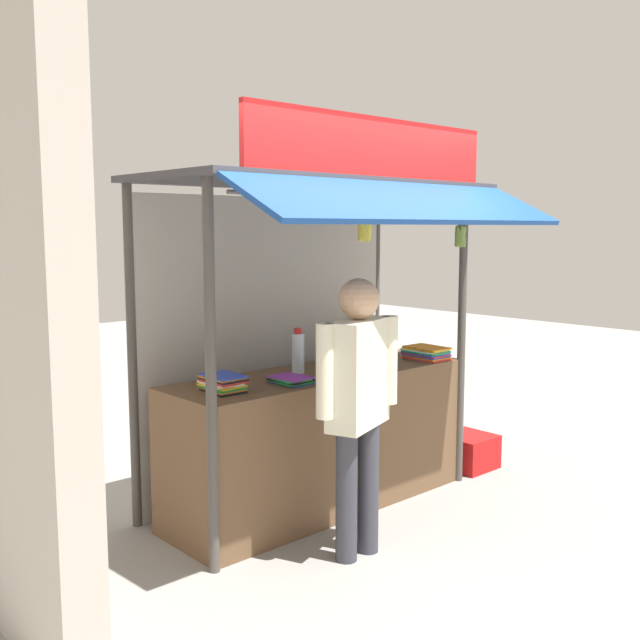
{
  "coord_description": "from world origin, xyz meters",
  "views": [
    {
      "loc": [
        -3.26,
        -3.57,
        1.88
      ],
      "look_at": [
        0.0,
        0.0,
        1.27
      ],
      "focal_mm": 41.43,
      "sensor_mm": 36.0,
      "label": 1
    }
  ],
  "objects_px": {
    "water_bottle_far_right": "(372,339)",
    "water_bottle_back_left": "(367,344)",
    "vendor_person": "(358,392)",
    "plastic_crate": "(468,451)",
    "water_bottle_mid_left": "(362,343)",
    "water_bottle_far_left": "(337,347)",
    "magazine_stack_rear_center": "(426,353)",
    "banana_bunch_rightmost": "(364,229)",
    "magazine_stack_front_right": "(360,372)",
    "water_bottle_mid_right": "(298,352)",
    "magazine_stack_back_right": "(291,380)",
    "banana_bunch_inner_right": "(460,236)",
    "magazine_stack_center": "(222,383)"
  },
  "relations": [
    {
      "from": "magazine_stack_front_right",
      "to": "banana_bunch_inner_right",
      "type": "height_order",
      "value": "banana_bunch_inner_right"
    },
    {
      "from": "water_bottle_mid_left",
      "to": "vendor_person",
      "type": "height_order",
      "value": "vendor_person"
    },
    {
      "from": "water_bottle_mid_right",
      "to": "banana_bunch_inner_right",
      "type": "xyz_separation_m",
      "value": [
        1.04,
        -0.51,
        0.76
      ]
    },
    {
      "from": "water_bottle_mid_right",
      "to": "banana_bunch_inner_right",
      "type": "height_order",
      "value": "banana_bunch_inner_right"
    },
    {
      "from": "banana_bunch_rightmost",
      "to": "plastic_crate",
      "type": "bearing_deg",
      "value": 9.24
    },
    {
      "from": "water_bottle_mid_right",
      "to": "magazine_stack_front_right",
      "type": "bearing_deg",
      "value": -52.13
    },
    {
      "from": "magazine_stack_front_right",
      "to": "banana_bunch_rightmost",
      "type": "relative_size",
      "value": 1.0
    },
    {
      "from": "water_bottle_far_left",
      "to": "water_bottle_mid_left",
      "type": "xyz_separation_m",
      "value": [
        0.33,
        0.07,
        -0.01
      ]
    },
    {
      "from": "vendor_person",
      "to": "banana_bunch_rightmost",
      "type": "bearing_deg",
      "value": -159.0
    },
    {
      "from": "water_bottle_far_right",
      "to": "water_bottle_back_left",
      "type": "xyz_separation_m",
      "value": [
        -0.24,
        -0.18,
        0.01
      ]
    },
    {
      "from": "water_bottle_mid_right",
      "to": "vendor_person",
      "type": "bearing_deg",
      "value": -107.08
    },
    {
      "from": "water_bottle_far_left",
      "to": "magazine_stack_front_right",
      "type": "height_order",
      "value": "water_bottle_far_left"
    },
    {
      "from": "magazine_stack_front_right",
      "to": "magazine_stack_center",
      "type": "height_order",
      "value": "magazine_stack_center"
    },
    {
      "from": "water_bottle_far_right",
      "to": "magazine_stack_front_right",
      "type": "xyz_separation_m",
      "value": [
        -0.58,
        -0.45,
        -0.11
      ]
    },
    {
      "from": "water_bottle_back_left",
      "to": "banana_bunch_inner_right",
      "type": "relative_size",
      "value": 0.96
    },
    {
      "from": "water_bottle_mid_right",
      "to": "magazine_stack_rear_center",
      "type": "relative_size",
      "value": 0.92
    },
    {
      "from": "magazine_stack_center",
      "to": "vendor_person",
      "type": "bearing_deg",
      "value": -56.66
    },
    {
      "from": "water_bottle_back_left",
      "to": "vendor_person",
      "type": "bearing_deg",
      "value": -138.68
    },
    {
      "from": "magazine_stack_rear_center",
      "to": "vendor_person",
      "type": "relative_size",
      "value": 0.2
    },
    {
      "from": "plastic_crate",
      "to": "vendor_person",
      "type": "bearing_deg",
      "value": -163.54
    },
    {
      "from": "water_bottle_mid_right",
      "to": "magazine_stack_back_right",
      "type": "relative_size",
      "value": 1.12
    },
    {
      "from": "water_bottle_far_right",
      "to": "magazine_stack_back_right",
      "type": "distance_m",
      "value": 1.15
    },
    {
      "from": "water_bottle_far_right",
      "to": "plastic_crate",
      "type": "relative_size",
      "value": 0.73
    },
    {
      "from": "magazine_stack_rear_center",
      "to": "banana_bunch_rightmost",
      "type": "height_order",
      "value": "banana_bunch_rightmost"
    },
    {
      "from": "water_bottle_mid_left",
      "to": "magazine_stack_front_right",
      "type": "bearing_deg",
      "value": -136.56
    },
    {
      "from": "water_bottle_mid_right",
      "to": "banana_bunch_inner_right",
      "type": "distance_m",
      "value": 1.39
    },
    {
      "from": "magazine_stack_back_right",
      "to": "magazine_stack_front_right",
      "type": "distance_m",
      "value": 0.51
    },
    {
      "from": "water_bottle_far_left",
      "to": "magazine_stack_back_right",
      "type": "relative_size",
      "value": 0.97
    },
    {
      "from": "water_bottle_mid_right",
      "to": "water_bottle_far_left",
      "type": "distance_m",
      "value": 0.41
    },
    {
      "from": "magazine_stack_back_right",
      "to": "banana_bunch_inner_right",
      "type": "height_order",
      "value": "banana_bunch_inner_right"
    },
    {
      "from": "water_bottle_mid_right",
      "to": "vendor_person",
      "type": "relative_size",
      "value": 0.19
    },
    {
      "from": "banana_bunch_rightmost",
      "to": "banana_bunch_inner_right",
      "type": "bearing_deg",
      "value": -0.06
    },
    {
      "from": "water_bottle_far_left",
      "to": "banana_bunch_inner_right",
      "type": "bearing_deg",
      "value": -41.54
    },
    {
      "from": "plastic_crate",
      "to": "banana_bunch_rightmost",
      "type": "bearing_deg",
      "value": -170.76
    },
    {
      "from": "magazine_stack_front_right",
      "to": "banana_bunch_rightmost",
      "type": "height_order",
      "value": "banana_bunch_rightmost"
    },
    {
      "from": "water_bottle_mid_right",
      "to": "magazine_stack_center",
      "type": "distance_m",
      "value": 0.71
    },
    {
      "from": "water_bottle_mid_left",
      "to": "water_bottle_far_left",
      "type": "bearing_deg",
      "value": -167.73
    },
    {
      "from": "banana_bunch_rightmost",
      "to": "plastic_crate",
      "type": "xyz_separation_m",
      "value": [
        1.42,
        0.23,
        -1.74
      ]
    },
    {
      "from": "water_bottle_far_right",
      "to": "plastic_crate",
      "type": "distance_m",
      "value": 1.21
    },
    {
      "from": "water_bottle_mid_right",
      "to": "banana_bunch_rightmost",
      "type": "bearing_deg",
      "value": -79.73
    },
    {
      "from": "magazine_stack_rear_center",
      "to": "banana_bunch_inner_right",
      "type": "distance_m",
      "value": 0.9
    },
    {
      "from": "magazine_stack_back_right",
      "to": "banana_bunch_inner_right",
      "type": "bearing_deg",
      "value": -12.83
    },
    {
      "from": "water_bottle_mid_right",
      "to": "water_bottle_far_left",
      "type": "xyz_separation_m",
      "value": [
        0.4,
        0.05,
        -0.02
      ]
    },
    {
      "from": "water_bottle_back_left",
      "to": "magazine_stack_center",
      "type": "relative_size",
      "value": 1.03
    },
    {
      "from": "water_bottle_far_left",
      "to": "vendor_person",
      "type": "bearing_deg",
      "value": -127.28
    },
    {
      "from": "vendor_person",
      "to": "plastic_crate",
      "type": "xyz_separation_m",
      "value": [
        1.76,
        0.52,
        -0.83
      ]
    },
    {
      "from": "water_bottle_far_right",
      "to": "water_bottle_far_left",
      "type": "relative_size",
      "value": 1.06
    },
    {
      "from": "water_bottle_far_right",
      "to": "banana_bunch_rightmost",
      "type": "bearing_deg",
      "value": -139.53
    },
    {
      "from": "magazine_stack_rear_center",
      "to": "banana_bunch_rightmost",
      "type": "bearing_deg",
      "value": -163.89
    },
    {
      "from": "magazine_stack_front_right",
      "to": "magazine_stack_rear_center",
      "type": "height_order",
      "value": "magazine_stack_rear_center"
    }
  ]
}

